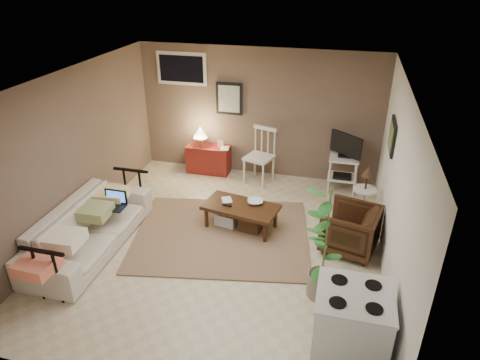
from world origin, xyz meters
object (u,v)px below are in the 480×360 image
(potted_plant, at_px, (326,240))
(tv_stand, at_px, (344,161))
(spindle_chair, at_px, (260,157))
(stove, at_px, (350,330))
(side_table, at_px, (365,188))
(armchair, at_px, (350,227))
(sofa, at_px, (88,221))
(coffee_table, at_px, (240,215))
(red_console, at_px, (208,157))

(potted_plant, bearing_deg, tv_stand, 87.36)
(spindle_chair, bearing_deg, stove, -65.80)
(spindle_chair, xyz_separation_m, side_table, (1.87, -0.97, 0.11))
(spindle_chair, xyz_separation_m, tv_stand, (1.51, 0.01, 0.09))
(tv_stand, bearing_deg, side_table, -70.04)
(spindle_chair, distance_m, side_table, 2.11)
(tv_stand, xyz_separation_m, stove, (0.21, -3.83, -0.10))
(armchair, bearing_deg, tv_stand, -160.91)
(tv_stand, bearing_deg, potted_plant, -92.64)
(spindle_chair, bearing_deg, potted_plant, -64.12)
(sofa, height_order, stove, stove)
(coffee_table, height_order, stove, stove)
(spindle_chair, height_order, tv_stand, tv_stand)
(tv_stand, bearing_deg, coffee_table, -131.57)
(potted_plant, xyz_separation_m, stove, (0.34, -0.98, -0.34))
(red_console, height_order, potted_plant, potted_plant)
(armchair, bearing_deg, coffee_table, -81.73)
(spindle_chair, bearing_deg, coffee_table, -88.28)
(side_table, bearing_deg, spindle_chair, 152.51)
(tv_stand, bearing_deg, armchair, -84.48)
(sofa, bearing_deg, armchair, -76.56)
(coffee_table, height_order, spindle_chair, spindle_chair)
(red_console, relative_size, potted_plant, 0.62)
(sofa, height_order, spindle_chair, spindle_chair)
(red_console, relative_size, stove, 1.00)
(sofa, xyz_separation_m, red_console, (0.86, 2.79, -0.11))
(stove, bearing_deg, tv_stand, 93.09)
(tv_stand, bearing_deg, red_console, 177.13)
(tv_stand, relative_size, potted_plant, 0.70)
(sofa, distance_m, armchair, 3.70)
(sofa, xyz_separation_m, side_table, (3.78, 1.68, 0.15))
(coffee_table, xyz_separation_m, stove, (1.67, -2.19, 0.23))
(tv_stand, relative_size, stove, 1.14)
(coffee_table, distance_m, armchair, 1.65)
(spindle_chair, xyz_separation_m, armchair, (1.69, -1.79, -0.11))
(sofa, height_order, side_table, side_table)
(potted_plant, distance_m, stove, 1.09)
(sofa, relative_size, red_console, 2.39)
(red_console, bearing_deg, coffee_table, -58.21)
(sofa, relative_size, tv_stand, 2.09)
(armchair, bearing_deg, sofa, -62.99)
(armchair, xyz_separation_m, stove, (0.03, -2.03, 0.10))
(sofa, height_order, red_console, red_console)
(stove, bearing_deg, side_table, 86.99)
(spindle_chair, bearing_deg, red_console, 172.55)
(armchair, distance_m, potted_plant, 1.18)
(sofa, distance_m, spindle_chair, 3.27)
(red_console, height_order, stove, stove)
(tv_stand, distance_m, armchair, 1.82)
(side_table, relative_size, potted_plant, 0.63)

